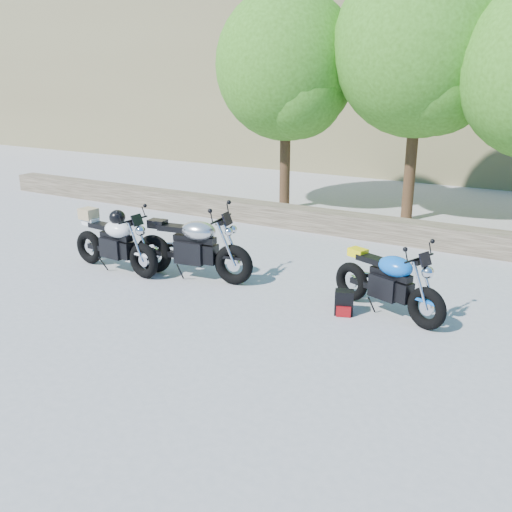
# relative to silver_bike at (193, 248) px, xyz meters

# --- Properties ---
(ground) EXTENTS (90.00, 90.00, 0.00)m
(ground) POSITION_rel_silver_bike_xyz_m (1.29, -1.32, -0.58)
(ground) COLOR gray
(ground) RESTS_ON ground
(stone_wall) EXTENTS (22.00, 0.55, 0.50)m
(stone_wall) POSITION_rel_silver_bike_xyz_m (1.29, 4.18, -0.33)
(stone_wall) COLOR #453C2E
(stone_wall) RESTS_ON ground
(tree_decid_left) EXTENTS (3.67, 3.67, 5.62)m
(tree_decid_left) POSITION_rel_silver_bike_xyz_m (-1.10, 5.82, 3.06)
(tree_decid_left) COLOR #382314
(tree_decid_left) RESTS_ON ground
(tree_decid_mid) EXTENTS (4.08, 4.08, 6.24)m
(tree_decid_mid) POSITION_rel_silver_bike_xyz_m (2.20, 6.22, 3.46)
(tree_decid_mid) COLOR #382314
(tree_decid_mid) RESTS_ON ground
(silver_bike) EXTENTS (2.37, 0.75, 1.19)m
(silver_bike) POSITION_rel_silver_bike_xyz_m (0.00, 0.00, 0.00)
(silver_bike) COLOR black
(silver_bike) RESTS_ON ground
(white_bike) EXTENTS (2.15, 0.68, 1.19)m
(white_bike) POSITION_rel_silver_bike_xyz_m (-1.54, -0.38, 0.00)
(white_bike) COLOR black
(white_bike) RESTS_ON ground
(blue_bike) EXTENTS (2.00, 0.94, 1.05)m
(blue_bike) POSITION_rel_silver_bike_xyz_m (3.54, 0.19, -0.07)
(blue_bike) COLOR black
(blue_bike) RESTS_ON ground
(backpack) EXTENTS (0.34, 0.32, 0.39)m
(backpack) POSITION_rel_silver_bike_xyz_m (2.98, -0.17, -0.39)
(backpack) COLOR black
(backpack) RESTS_ON ground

